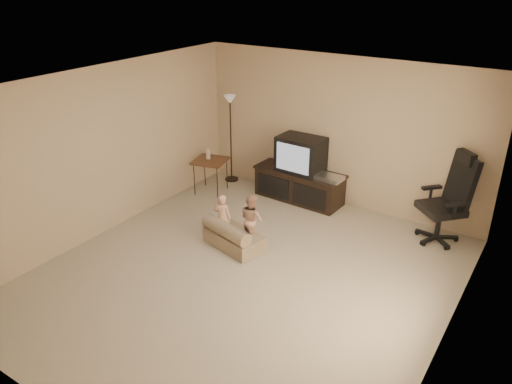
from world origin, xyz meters
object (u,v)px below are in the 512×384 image
child_sofa (232,237)px  toddler_right (252,219)px  office_chair (446,210)px  toddler_left (223,217)px  side_table (210,161)px  tv_stand (300,174)px  floor_lamp (230,120)px

child_sofa → toddler_right: 0.38m
office_chair → toddler_left: bearing=-104.3°
side_table → toddler_left: side_table is taller
office_chair → toddler_left: (-2.73, -1.79, -0.13)m
tv_stand → child_sofa: size_ratio=1.66×
floor_lamp → toddler_left: size_ratio=2.19×
office_chair → toddler_right: 2.84m
toddler_right → side_table: bearing=-14.4°
side_table → child_sofa: size_ratio=0.86×
toddler_right → floor_lamp: bearing=-27.0°
child_sofa → toddler_left: (-0.24, 0.10, 0.20)m
office_chair → toddler_left: size_ratio=1.86×
tv_stand → floor_lamp: bearing=-179.6°
floor_lamp → child_sofa: size_ratio=1.68×
tv_stand → toddler_left: 1.89m
tv_stand → toddler_right: (0.14, -1.70, -0.08)m
side_table → toddler_right: 1.99m
side_table → toddler_left: bearing=-46.2°
office_chair → toddler_right: bearing=-102.5°
tv_stand → side_table: tv_stand is taller
tv_stand → office_chair: 2.46m
child_sofa → floor_lamp: bearing=139.9°
floor_lamp → toddler_right: (1.64, -1.76, -0.80)m
floor_lamp → child_sofa: (1.48, -2.03, -1.02)m
side_table → toddler_left: (1.23, -1.28, -0.22)m
child_sofa → toddler_right: size_ratio=1.23×
floor_lamp → toddler_left: floor_lamp is taller
tv_stand → floor_lamp: (-1.51, 0.06, 0.72)m
tv_stand → toddler_right: size_ratio=2.05×
child_sofa → toddler_right: bearing=71.8°
toddler_right → toddler_left: bearing=41.7°
child_sofa → toddler_left: toddler_left is taller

